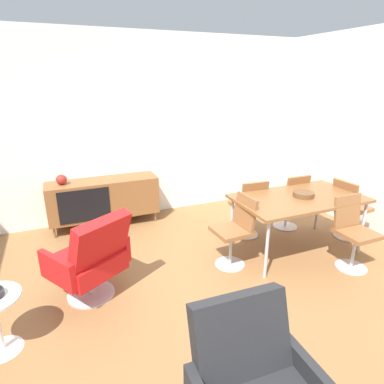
# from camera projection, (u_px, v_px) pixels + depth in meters

# --- Properties ---
(ground_plane) EXTENTS (8.32, 8.32, 0.00)m
(ground_plane) POSITION_uv_depth(u_px,v_px,m) (179.00, 311.00, 3.17)
(ground_plane) COLOR olive
(wall_back) EXTENTS (6.80, 0.12, 2.80)m
(wall_back) POSITION_uv_depth(u_px,v_px,m) (118.00, 130.00, 4.97)
(wall_back) COLOR white
(wall_back) RESTS_ON ground_plane
(sideboard) EXTENTS (1.60, 0.45, 0.72)m
(sideboard) POSITION_uv_depth(u_px,v_px,m) (104.00, 198.00, 4.90)
(sideboard) COLOR brown
(sideboard) RESTS_ON ground_plane
(vase_cobalt) EXTENTS (0.15, 0.15, 0.14)m
(vase_cobalt) POSITION_uv_depth(u_px,v_px,m) (61.00, 180.00, 4.58)
(vase_cobalt) COLOR maroon
(vase_cobalt) RESTS_ON sideboard
(dining_table) EXTENTS (1.60, 0.90, 0.74)m
(dining_table) POSITION_uv_depth(u_px,v_px,m) (299.00, 200.00, 4.08)
(dining_table) COLOR brown
(dining_table) RESTS_ON ground_plane
(wooden_bowl_on_table) EXTENTS (0.26, 0.26, 0.06)m
(wooden_bowl_on_table) POSITION_uv_depth(u_px,v_px,m) (304.00, 194.00, 4.07)
(wooden_bowl_on_table) COLOR brown
(wooden_bowl_on_table) RESTS_ON dining_table
(dining_chair_near_window) EXTENTS (0.44, 0.42, 0.86)m
(dining_chair_near_window) POSITION_uv_depth(u_px,v_px,m) (236.00, 228.00, 3.83)
(dining_chair_near_window) COLOR brown
(dining_chair_near_window) RESTS_ON ground_plane
(dining_chair_back_right) EXTENTS (0.41, 0.43, 0.86)m
(dining_chair_back_right) POSITION_uv_depth(u_px,v_px,m) (290.00, 199.00, 4.77)
(dining_chair_back_right) COLOR brown
(dining_chair_back_right) RESTS_ON ground_plane
(dining_chair_back_left) EXTENTS (0.43, 0.45, 0.86)m
(dining_chair_back_left) POSITION_uv_depth(u_px,v_px,m) (249.00, 206.00, 4.51)
(dining_chair_back_left) COLOR brown
(dining_chair_back_left) RESTS_ON ground_plane
(dining_chair_far_end) EXTENTS (0.45, 0.42, 0.86)m
(dining_chair_far_end) POSITION_uv_depth(u_px,v_px,m) (349.00, 207.00, 4.48)
(dining_chair_far_end) COLOR brown
(dining_chair_far_end) RESTS_ON ground_plane
(dining_chair_front_right) EXTENTS (0.40, 0.43, 0.86)m
(dining_chair_front_right) POSITION_uv_depth(u_px,v_px,m) (353.00, 230.00, 3.80)
(dining_chair_front_right) COLOR brown
(dining_chair_front_right) RESTS_ON ground_plane
(lounge_chair_red) EXTENTS (0.89, 0.88, 0.95)m
(lounge_chair_red) POSITION_uv_depth(u_px,v_px,m) (91.00, 257.00, 3.22)
(lounge_chair_red) COLOR red
(lounge_chair_red) RESTS_ON ground_plane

